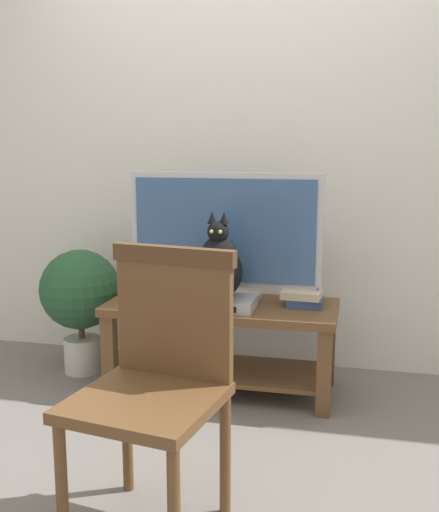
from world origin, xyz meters
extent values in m
plane|color=slate|center=(0.00, 0.00, 0.00)|extent=(12.00, 12.00, 0.00)
cube|color=silver|center=(0.00, 1.00, 1.40)|extent=(7.00, 0.12, 2.80)
cube|color=brown|center=(-0.03, 0.45, 0.46)|extent=(1.22, 0.51, 0.04)
cube|color=brown|center=(-0.58, 0.25, 0.22)|extent=(0.07, 0.07, 0.44)
cube|color=brown|center=(0.53, 0.25, 0.22)|extent=(0.07, 0.07, 0.44)
cube|color=brown|center=(-0.58, 0.66, 0.22)|extent=(0.07, 0.07, 0.44)
cube|color=brown|center=(0.53, 0.66, 0.22)|extent=(0.07, 0.07, 0.44)
cube|color=brown|center=(-0.03, 0.45, 0.11)|extent=(1.12, 0.43, 0.02)
cube|color=#B7B7BC|center=(-0.03, 0.53, 0.50)|extent=(0.37, 0.20, 0.03)
cube|color=#B7B7BC|center=(-0.03, 0.53, 0.54)|extent=(0.06, 0.04, 0.05)
cube|color=#B7B7BC|center=(-0.03, 0.53, 0.86)|extent=(1.03, 0.05, 0.61)
cube|color=#385684|center=(-0.03, 0.50, 0.86)|extent=(0.97, 0.01, 0.55)
sphere|color=#2672F2|center=(0.47, 0.50, 0.58)|extent=(0.01, 0.01, 0.01)
cube|color=#ADADB2|center=(-0.01, 0.35, 0.51)|extent=(0.35, 0.23, 0.06)
cube|color=black|center=(-0.01, 0.23, 0.51)|extent=(0.21, 0.01, 0.03)
ellipsoid|color=black|center=(-0.01, 0.35, 0.67)|extent=(0.22, 0.30, 0.26)
ellipsoid|color=black|center=(-0.01, 0.32, 0.75)|extent=(0.19, 0.19, 0.23)
sphere|color=black|center=(-0.01, 0.30, 0.89)|extent=(0.11, 0.11, 0.11)
cone|color=black|center=(-0.04, 0.30, 0.96)|extent=(0.05, 0.05, 0.06)
cone|color=black|center=(0.02, 0.30, 0.96)|extent=(0.05, 0.05, 0.06)
sphere|color=#B2C64C|center=(-0.03, 0.25, 0.90)|extent=(0.02, 0.02, 0.02)
sphere|color=#B2C64C|center=(0.01, 0.25, 0.90)|extent=(0.02, 0.02, 0.02)
cylinder|color=black|center=(0.06, 0.25, 0.56)|extent=(0.09, 0.24, 0.04)
cylinder|color=brown|center=(-0.23, -0.98, 0.23)|extent=(0.04, 0.04, 0.46)
cylinder|color=brown|center=(-0.16, -0.58, 0.23)|extent=(0.04, 0.04, 0.46)
cylinder|color=brown|center=(0.24, -0.65, 0.23)|extent=(0.04, 0.04, 0.46)
cube|color=brown|center=(0.00, -0.81, 0.48)|extent=(0.54, 0.54, 0.04)
cube|color=brown|center=(0.04, -0.61, 0.73)|extent=(0.44, 0.11, 0.47)
cube|color=#4D331C|center=(0.04, -0.61, 0.94)|extent=(0.46, 0.12, 0.06)
cube|color=#33477A|center=(0.41, 0.51, 0.50)|extent=(0.18, 0.18, 0.04)
cube|color=beige|center=(0.39, 0.49, 0.55)|extent=(0.21, 0.17, 0.04)
cylinder|color=beige|center=(-0.88, 0.53, 0.10)|extent=(0.21, 0.21, 0.20)
cylinder|color=#332319|center=(-0.88, 0.53, 0.19)|extent=(0.19, 0.19, 0.02)
cylinder|color=#4C3823|center=(-0.88, 0.53, 0.26)|extent=(0.04, 0.04, 0.11)
sphere|color=#234C2D|center=(-0.88, 0.53, 0.49)|extent=(0.46, 0.46, 0.46)
camera|label=1|loc=(0.67, -2.63, 1.33)|focal=43.21mm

